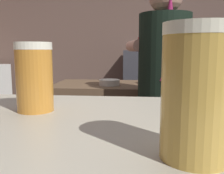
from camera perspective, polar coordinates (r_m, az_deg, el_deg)
name	(u,v)px	position (r m, az deg, el deg)	size (l,w,h in m)	color
wall_back	(137,39)	(3.63, 5.56, 10.68)	(5.20, 0.10, 2.70)	brown
prep_counter	(175,136)	(2.31, 13.96, -10.72)	(2.10, 0.60, 0.91)	brown
back_shelf	(160,96)	(3.41, 10.76, -1.95)	(0.97, 0.36, 1.20)	#38393F
bartender	(163,86)	(1.73, 11.55, 0.14)	(0.47, 0.54, 1.65)	#292642
mixing_bowl	(109,82)	(2.11, -0.60, 1.05)	(0.17, 0.17, 0.05)	beige
chefs_knife	(193,85)	(2.18, 17.74, 0.38)	(0.24, 0.03, 0.01)	silver
pint_glass_near	(197,93)	(0.29, 18.61, -1.19)	(0.08, 0.08, 0.15)	gold
pint_glass_far	(34,77)	(0.52, -17.10, 2.17)	(0.07, 0.07, 0.13)	orange
bottle_olive_oil	(160,45)	(3.39, 10.81, 9.36)	(0.06, 0.06, 0.19)	#49842E
bottle_hot_sauce	(151,44)	(3.37, 8.73, 9.68)	(0.06, 0.06, 0.22)	#B62B17
bottle_vinegar	(195,44)	(3.45, 18.16, 9.11)	(0.06, 0.06, 0.19)	red
bottle_soy	(139,45)	(3.26, 6.19, 9.45)	(0.07, 0.07, 0.18)	red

